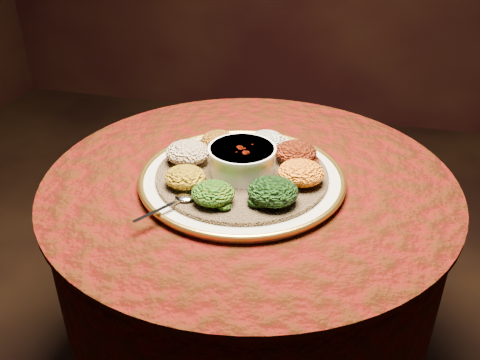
# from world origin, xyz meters

# --- Properties ---
(table) EXTENTS (0.96, 0.96, 0.73)m
(table) POSITION_xyz_m (0.00, 0.00, 0.55)
(table) COLOR black
(table) RESTS_ON ground
(platter) EXTENTS (0.52, 0.52, 0.02)m
(platter) POSITION_xyz_m (-0.01, -0.03, 0.75)
(platter) COLOR beige
(platter) RESTS_ON table
(injera) EXTENTS (0.40, 0.40, 0.01)m
(injera) POSITION_xyz_m (-0.01, -0.03, 0.76)
(injera) COLOR olive
(injera) RESTS_ON platter
(stew_bowl) EXTENTS (0.15, 0.15, 0.06)m
(stew_bowl) POSITION_xyz_m (-0.01, -0.03, 0.80)
(stew_bowl) COLOR white
(stew_bowl) RESTS_ON injera
(spoon) EXTENTS (0.09, 0.12, 0.01)m
(spoon) POSITION_xyz_m (-0.11, -0.17, 0.77)
(spoon) COLOR silver
(spoon) RESTS_ON injera
(portion_ayib) EXTENTS (0.09, 0.08, 0.04)m
(portion_ayib) POSITION_xyz_m (0.02, 0.11, 0.78)
(portion_ayib) COLOR silver
(portion_ayib) RESTS_ON injera
(portion_kitfo) EXTENTS (0.10, 0.09, 0.05)m
(portion_kitfo) POSITION_xyz_m (0.10, 0.06, 0.79)
(portion_kitfo) COLOR black
(portion_kitfo) RESTS_ON injera
(portion_tikil) EXTENTS (0.10, 0.10, 0.05)m
(portion_tikil) POSITION_xyz_m (0.12, -0.04, 0.79)
(portion_tikil) COLOR #A6630D
(portion_tikil) RESTS_ON injera
(portion_gomen) EXTENTS (0.11, 0.10, 0.05)m
(portion_gomen) POSITION_xyz_m (0.08, -0.13, 0.79)
(portion_gomen) COLOR black
(portion_gomen) RESTS_ON injera
(portion_mixveg) EXTENTS (0.09, 0.09, 0.04)m
(portion_mixveg) POSITION_xyz_m (-0.04, -0.16, 0.78)
(portion_mixveg) COLOR #AF3F0B
(portion_mixveg) RESTS_ON injera
(portion_kik) EXTENTS (0.09, 0.08, 0.04)m
(portion_kik) POSITION_xyz_m (-0.12, -0.11, 0.78)
(portion_kik) COLOR #A67B0E
(portion_kik) RESTS_ON injera
(portion_timatim) EXTENTS (0.10, 0.10, 0.05)m
(portion_timatim) POSITION_xyz_m (-0.15, -0.01, 0.79)
(portion_timatim) COLOR maroon
(portion_timatim) RESTS_ON injera
(portion_shiro) EXTENTS (0.08, 0.08, 0.04)m
(portion_shiro) POSITION_xyz_m (-0.10, 0.08, 0.78)
(portion_shiro) COLOR #8C4C10
(portion_shiro) RESTS_ON injera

